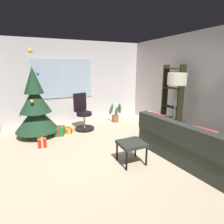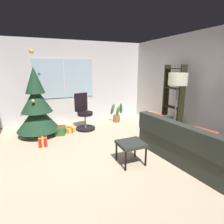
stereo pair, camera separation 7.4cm
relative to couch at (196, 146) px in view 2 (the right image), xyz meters
The scene contains 13 objects.
ground_plane 1.66m from the couch, 165.57° to the left, with size 4.63×6.38×0.10m, color #CBB495.
wall_back_with_windows 4.11m from the couch, 113.64° to the left, with size 4.63×0.12×2.60m.
wall_right_with_frames 1.34m from the couch, 27.00° to the left, with size 0.12×6.38×2.60m.
couch is the anchor object (origin of this frame).
footstool 1.30m from the couch, 163.19° to the left, with size 0.48×0.45×0.43m.
holiday_tree 3.87m from the couch, 136.94° to the left, with size 1.09×1.09×2.23m.
gift_box_red 3.34m from the couch, 145.81° to the left, with size 0.20×0.25×0.19m.
gift_box_green 3.37m from the couch, 132.60° to the left, with size 0.33×0.37×0.23m.
gift_box_gold 3.28m from the couch, 128.57° to the left, with size 0.35×0.37×0.15m.
office_chair 3.09m from the couch, 120.32° to the left, with size 0.56×0.57×1.06m.
bookshelf 1.55m from the couch, 68.99° to the left, with size 0.18×0.64×1.85m.
floor_lamp 1.48m from the couch, 76.51° to the left, with size 0.43×0.43×1.66m.
potted_plant 3.01m from the couch, 97.04° to the left, with size 0.49×0.32×0.64m.
Camera 2 is at (-1.24, -2.86, 1.80)m, focal length 29.67 mm.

